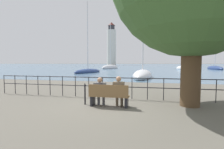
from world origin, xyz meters
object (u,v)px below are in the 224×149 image
at_px(sailboat_1, 110,67).
at_px(sailboat_2, 215,68).
at_px(closed_umbrella, 85,92).
at_px(sailboat_3, 183,68).
at_px(seated_person_left, 100,90).
at_px(sailboat_4, 143,75).
at_px(harbor_lighthouse, 111,45).
at_px(seated_person_right, 119,90).
at_px(park_bench, 109,96).
at_px(sailboat_0, 88,71).

xyz_separation_m(sailboat_1, sailboat_2, (27.49, 0.70, -0.10)).
xyz_separation_m(closed_umbrella, sailboat_3, (10.58, 39.98, -0.13)).
relative_size(seated_person_left, sailboat_3, 0.09).
distance_m(seated_person_left, sailboat_2, 46.50).
height_order(sailboat_3, sailboat_4, sailboat_3).
relative_size(sailboat_4, harbor_lighthouse, 0.40).
distance_m(seated_person_right, sailboat_2, 46.21).
xyz_separation_m(seated_person_right, sailboat_4, (0.26, 14.03, -0.34)).
xyz_separation_m(sailboat_4, harbor_lighthouse, (-26.64, 99.96, 13.62)).
relative_size(park_bench, seated_person_left, 1.36).
relative_size(closed_umbrella, sailboat_1, 0.07).
bearing_deg(sailboat_0, sailboat_4, -21.90).
relative_size(sailboat_0, sailboat_2, 1.45).
xyz_separation_m(park_bench, sailboat_4, (0.65, 14.11, -0.09)).
bearing_deg(park_bench, sailboat_1, 103.17).
distance_m(closed_umbrella, sailboat_4, 14.07).
height_order(seated_person_right, sailboat_0, sailboat_0).
distance_m(seated_person_left, sailboat_0, 23.68).
relative_size(seated_person_right, sailboat_1, 0.09).
relative_size(sailboat_1, sailboat_2, 1.53).
relative_size(park_bench, sailboat_1, 0.12).
bearing_deg(seated_person_left, sailboat_4, 85.77).
bearing_deg(sailboat_1, sailboat_3, 12.88).
xyz_separation_m(park_bench, sailboat_0, (-9.16, 22.06, -0.11)).
bearing_deg(seated_person_right, sailboat_0, 113.48).
distance_m(seated_person_left, seated_person_right, 0.77).
xyz_separation_m(sailboat_2, harbor_lighthouse, (-43.59, 71.11, 13.65)).
relative_size(closed_umbrella, sailboat_4, 0.08).
height_order(seated_person_right, closed_umbrella, seated_person_right).
bearing_deg(sailboat_2, seated_person_left, -117.18).
xyz_separation_m(seated_person_right, harbor_lighthouse, (-26.38, 113.99, 13.27)).
xyz_separation_m(park_bench, closed_umbrella, (-1.07, 0.14, 0.09)).
height_order(seated_person_left, sailboat_0, sailboat_0).
distance_m(seated_person_right, sailboat_0, 23.98).
distance_m(seated_person_left, sailboat_3, 41.25).
xyz_separation_m(sailboat_0, harbor_lighthouse, (-16.83, 92.00, 13.64)).
relative_size(sailboat_1, sailboat_3, 1.05).
bearing_deg(sailboat_2, sailboat_1, 177.02).
bearing_deg(sailboat_2, sailboat_4, -124.86).
bearing_deg(park_bench, seated_person_left, 169.01).
distance_m(sailboat_0, sailboat_4, 12.63).
bearing_deg(sailboat_3, sailboat_1, 149.57).
height_order(seated_person_right, sailboat_1, sailboat_1).
distance_m(park_bench, sailboat_2, 46.42).
distance_m(sailboat_0, sailboat_2, 33.95).
height_order(sailboat_0, sailboat_2, sailboat_0).
height_order(seated_person_left, closed_umbrella, seated_person_left).
bearing_deg(sailboat_2, seated_person_right, -116.30).
height_order(closed_umbrella, sailboat_1, sailboat_1).
bearing_deg(park_bench, sailboat_2, 67.72).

